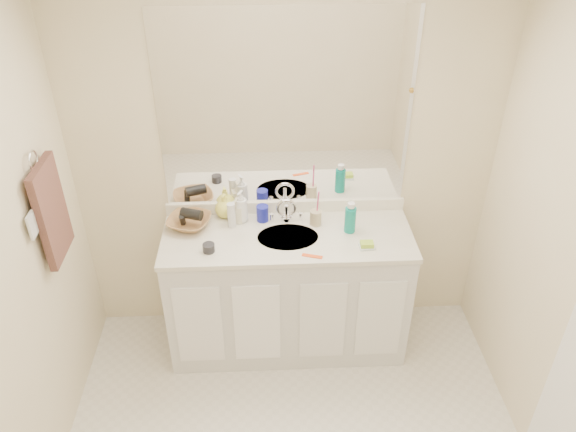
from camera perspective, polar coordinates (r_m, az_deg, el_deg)
The scene contains 25 objects.
ceiling at distance 1.81m, azimuth 1.59°, elevation 19.12°, with size 2.60×2.60×0.02m, color white.
wall_back at distance 3.46m, azimuth -0.26°, elevation 5.03°, with size 2.60×0.02×2.40m, color #F3E4BE.
vanity_cabinet at distance 3.68m, azimuth -0.04°, elevation -7.72°, with size 1.50×0.55×0.85m, color silver.
countertop at distance 3.41m, azimuth -0.04°, elevation -2.14°, with size 1.52×0.57×0.03m, color silver.
backsplash at distance 3.59m, azimuth -0.24°, elevation 0.99°, with size 1.52×0.03×0.08m, color white.
sink_basin at distance 3.39m, azimuth -0.02°, elevation -2.29°, with size 0.37×0.37×0.02m, color beige.
faucet at distance 3.50m, azimuth -0.17°, elevation 0.32°, with size 0.02×0.02×0.11m, color silver.
mirror at distance 3.30m, azimuth -0.27°, elevation 10.49°, with size 1.48×0.01×1.20m, color white.
blue_mug at distance 3.50m, azimuth -2.60°, elevation 0.27°, with size 0.08×0.08×0.10m, color #171DA3.
tan_cup at distance 3.47m, azimuth 2.83°, elevation -0.17°, with size 0.07×0.07×0.10m, color #C4B48A.
toothbrush at distance 3.42m, azimuth 3.04°, elevation 1.26°, with size 0.01×0.01×0.18m, color #E93D84.
mouthwash_bottle at distance 3.41m, azimuth 6.33°, elevation -0.39°, with size 0.07×0.07×0.16m, color #0B8A7C.
soap_dish at distance 3.32m, azimuth 7.99°, elevation -3.11°, with size 0.09×0.07×0.01m, color white.
green_soap at distance 3.31m, azimuth 8.02°, elevation -2.84°, with size 0.08×0.05×0.03m, color #A1D032.
orange_comb at distance 3.23m, azimuth 2.47°, elevation -4.09°, with size 0.12×0.02×0.00m, color #FE521A.
dark_jar at distance 3.28m, azimuth -8.06°, elevation -3.22°, with size 0.07×0.07×0.05m, color #232227.
extra_white_bottle at distance 3.45m, azimuth -5.76°, elevation 0.09°, with size 0.05×0.05×0.16m, color white.
soap_bottle_white at distance 3.48m, azimuth -4.77°, elevation 1.00°, with size 0.08×0.08×0.21m, color white.
soap_bottle_cream at distance 3.50m, azimuth -5.20°, elevation 0.66°, with size 0.07×0.08×0.16m, color beige.
soap_bottle_yellow at distance 3.55m, azimuth -6.45°, elevation 1.08°, with size 0.12×0.12×0.16m, color #F9F861.
wicker_basket at distance 3.51m, azimuth -10.00°, elevation -0.61°, with size 0.26×0.26×0.06m, color #96683C.
hair_dryer at distance 3.47m, azimuth -9.77°, elevation 0.20°, with size 0.07×0.07×0.13m, color black.
towel_ring at distance 3.05m, azimuth -24.46°, elevation 5.14°, with size 0.11×0.11×0.01m, color silver.
hand_towel at distance 3.18m, azimuth -22.90°, elevation 0.42°, with size 0.04×0.32×0.55m, color #3F2622.
switch_plate at distance 3.01m, azimuth -24.56°, elevation -0.86°, with size 0.01×0.09×0.13m, color silver.
Camera 1 is at (-0.13, -1.74, 2.84)m, focal length 35.00 mm.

